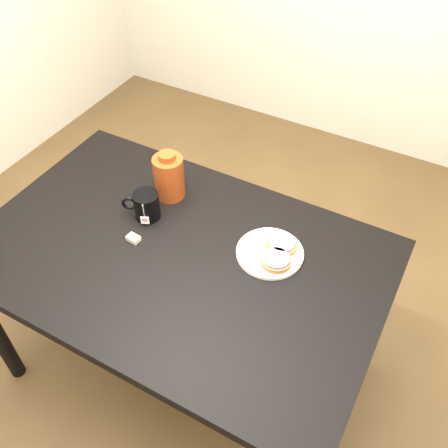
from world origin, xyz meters
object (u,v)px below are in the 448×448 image
object	(u,v)px
bagel_back	(282,244)
bagel_front	(276,260)
plate	(270,253)
teabag_pouch	(133,238)
mug	(146,205)
table	(179,269)
bagel_package	(169,176)

from	to	relation	value
bagel_back	bagel_front	distance (m)	0.08
bagel_front	plate	bearing A→B (deg)	137.39
teabag_pouch	mug	bearing A→B (deg)	102.42
table	bagel_back	bearing A→B (deg)	31.96
plate	bagel_package	xyz separation A→B (m)	(-0.46, 0.09, 0.08)
bagel_back	bagel_package	distance (m)	0.49
bagel_back	mug	distance (m)	0.50
teabag_pouch	bagel_package	xyz separation A→B (m)	(-0.02, 0.26, 0.08)
bagel_front	mug	world-z (taller)	mug
bagel_front	teabag_pouch	distance (m)	0.50
bagel_front	teabag_pouch	size ratio (longest dim) A/B	3.09
plate	mug	size ratio (longest dim) A/B	1.55
bagel_back	bagel_package	xyz separation A→B (m)	(-0.49, 0.05, 0.06)
bagel_back	bagel_front	bearing A→B (deg)	-80.53
bagel_back	bagel_front	xyz separation A→B (m)	(0.01, -0.08, 0.00)
table	teabag_pouch	bearing A→B (deg)	-172.36
table	bagel_package	bearing A→B (deg)	127.25
teabag_pouch	bagel_package	distance (m)	0.28
bagel_back	mug	bearing A→B (deg)	-170.02
table	plate	xyz separation A→B (m)	(0.28, 0.15, 0.09)
bagel_package	bagel_front	bearing A→B (deg)	-14.48
bagel_front	bagel_back	bearing A→B (deg)	99.47
plate	bagel_package	bearing A→B (deg)	168.42
teabag_pouch	table	bearing A→B (deg)	7.64
table	bagel_package	size ratio (longest dim) A/B	7.24
mug	plate	bearing A→B (deg)	-19.10
mug	teabag_pouch	xyz separation A→B (m)	(0.03, -0.12, -0.04)
table	bagel_package	distance (m)	0.35
mug	bagel_package	distance (m)	0.14
teabag_pouch	bagel_package	size ratio (longest dim) A/B	0.23
bagel_front	bagel_package	world-z (taller)	bagel_package
plate	mug	distance (m)	0.48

